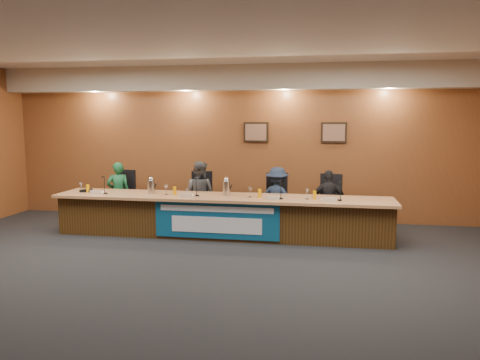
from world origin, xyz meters
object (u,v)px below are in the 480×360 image
at_px(office_chair_a, 121,199).
at_px(carafe_left, 151,187).
at_px(panelist_d, 329,201).
at_px(speakerphone, 88,191).
at_px(banner, 216,220).
at_px(carafe_mid, 226,188).
at_px(office_chair_d, 328,206).
at_px(dais_body, 221,217).
at_px(office_chair_c, 278,204).
at_px(panelist_b, 199,194).
at_px(panelist_c, 277,199).
at_px(office_chair_b, 201,202).
at_px(panelist_a, 118,193).

relative_size(office_chair_a, carafe_left, 1.94).
xyz_separation_m(panelist_d, speakerphone, (-4.50, -0.68, 0.19)).
bearing_deg(banner, speakerphone, 171.48).
bearing_deg(carafe_mid, office_chair_d, 21.62).
bearing_deg(banner, dais_body, 90.00).
distance_m(office_chair_c, speakerphone, 3.63).
bearing_deg(panelist_b, carafe_left, 56.39).
relative_size(dais_body, panelist_b, 4.59).
bearing_deg(panelist_b, panelist_d, -166.62).
bearing_deg(panelist_c, dais_body, 48.80).
relative_size(panelist_b, panelist_c, 1.07).
xyz_separation_m(panelist_d, office_chair_d, (0.00, 0.10, -0.11)).
bearing_deg(banner, office_chair_c, 51.00).
height_order(panelist_b, office_chair_c, panelist_b).
distance_m(panelist_d, office_chair_c, 0.98).
distance_m(office_chair_a, office_chair_c, 3.24).
xyz_separation_m(panelist_b, carafe_mid, (0.68, -0.63, 0.23)).
bearing_deg(panelist_c, office_chair_b, 10.40).
bearing_deg(dais_body, carafe_mid, 19.18).
bearing_deg(panelist_b, carafe_mid, 150.54).
relative_size(panelist_d, carafe_mid, 4.51).
relative_size(panelist_a, carafe_mid, 4.82).
relative_size(office_chair_a, speakerphone, 1.50).
height_order(dais_body, carafe_mid, carafe_mid).
distance_m(dais_body, office_chair_b, 0.97).
bearing_deg(office_chair_c, office_chair_d, -10.20).
bearing_deg(carafe_left, office_chair_d, 13.62).
distance_m(dais_body, carafe_mid, 0.54).
bearing_deg(office_chair_b, speakerphone, -165.90).
bearing_deg(speakerphone, dais_body, 0.61).
bearing_deg(dais_body, carafe_left, -178.72).
relative_size(panelist_b, office_chair_a, 2.72).
bearing_deg(office_chair_a, panelist_a, -77.61).
relative_size(banner, office_chair_a, 4.58).
height_order(panelist_b, carafe_mid, panelist_b).
xyz_separation_m(panelist_b, carafe_left, (-0.73, -0.69, 0.22)).
relative_size(office_chair_b, office_chair_d, 1.00).
relative_size(dais_body, office_chair_c, 12.50).
bearing_deg(office_chair_c, speakerphone, -177.70).
distance_m(office_chair_b, office_chair_d, 2.51).
height_order(panelist_c, office_chair_c, panelist_c).
distance_m(panelist_d, carafe_mid, 1.96).
relative_size(dais_body, carafe_mid, 22.94).
relative_size(panelist_b, office_chair_c, 2.72).
distance_m(panelist_a, panelist_b, 1.70).
relative_size(office_chair_d, carafe_mid, 1.84).
relative_size(banner, carafe_mid, 8.41).
distance_m(office_chair_b, speakerphone, 2.17).
bearing_deg(panelist_c, office_chair_a, 12.35).
xyz_separation_m(panelist_b, office_chair_d, (2.51, 0.10, -0.17)).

